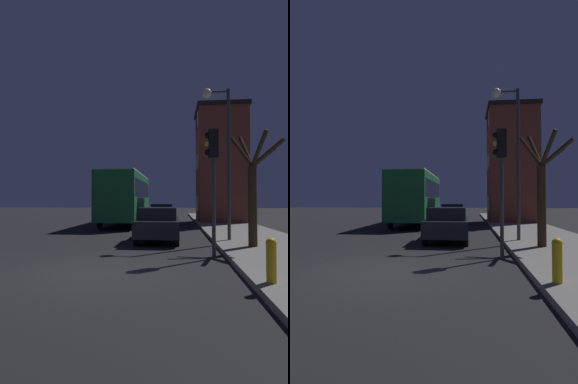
{
  "view_description": "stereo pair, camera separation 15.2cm",
  "coord_description": "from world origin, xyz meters",
  "views": [
    {
      "loc": [
        2.08,
        -7.52,
        1.84
      ],
      "look_at": [
        0.44,
        8.27,
        2.25
      ],
      "focal_mm": 28.0,
      "sensor_mm": 36.0,
      "label": 1
    },
    {
      "loc": [
        2.24,
        -7.51,
        1.84
      ],
      "look_at": [
        0.44,
        8.27,
        2.25
      ],
      "focal_mm": 28.0,
      "sensor_mm": 36.0,
      "label": 2
    }
  ],
  "objects": [
    {
      "name": "streetlamp",
      "position": [
        4.02,
        5.33,
        4.49
      ],
      "size": [
        1.17,
        0.41,
        6.43
      ],
      "color": "#38383A",
      "rests_on": "sidewalk"
    },
    {
      "name": "car_mid_lane",
      "position": [
        1.11,
        15.1,
        0.8
      ],
      "size": [
        1.73,
        4.34,
        1.52
      ],
      "color": "navy",
      "rests_on": "ground"
    },
    {
      "name": "ground_plane",
      "position": [
        0.0,
        0.0,
        0.0
      ],
      "size": [
        120.0,
        120.0,
        0.0
      ],
      "primitive_type": "plane",
      "color": "black"
    },
    {
      "name": "brick_building",
      "position": [
        5.68,
        16.66,
        4.65
      ],
      "size": [
        3.86,
        4.3,
        8.95
      ],
      "color": "brown",
      "rests_on": "sidewalk"
    },
    {
      "name": "car_near_lane",
      "position": [
        1.34,
        5.66,
        0.78
      ],
      "size": [
        1.81,
        3.85,
        1.5
      ],
      "color": "black",
      "rests_on": "ground"
    },
    {
      "name": "bare_tree",
      "position": [
        4.91,
        3.61,
        2.19
      ],
      "size": [
        1.8,
        1.45,
        4.15
      ],
      "color": "#382819",
      "rests_on": "sidewalk"
    },
    {
      "name": "fire_hydrant",
      "position": [
        4.02,
        -1.2,
        0.64
      ],
      "size": [
        0.21,
        0.21,
        0.91
      ],
      "color": "gold",
      "rests_on": "sidewalk"
    },
    {
      "name": "traffic_light",
      "position": [
        3.26,
        2.03,
        2.92
      ],
      "size": [
        0.43,
        0.24,
        4.06
      ],
      "color": "#38383A",
      "rests_on": "ground"
    },
    {
      "name": "bus",
      "position": [
        -1.51,
        14.21,
        2.21
      ],
      "size": [
        2.54,
        9.43,
        3.72
      ],
      "color": "#1E6B33",
      "rests_on": "ground"
    }
  ]
}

